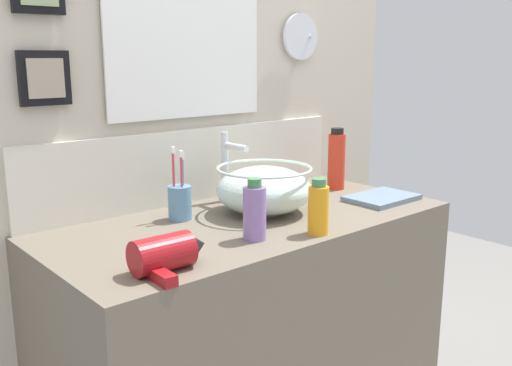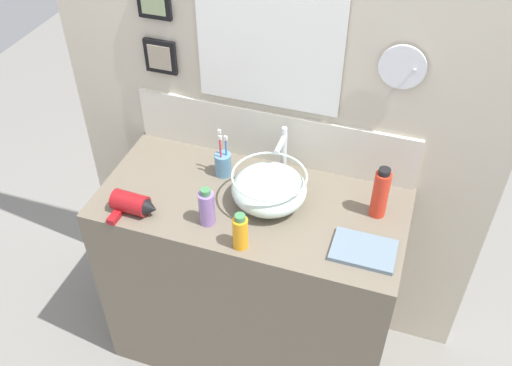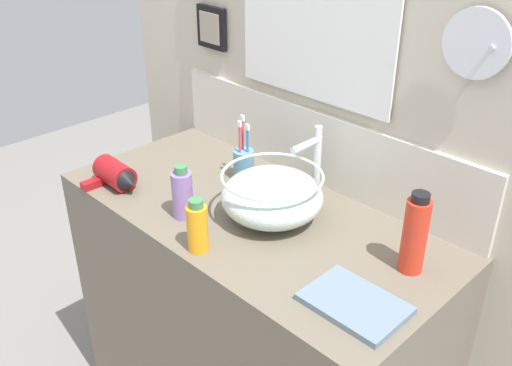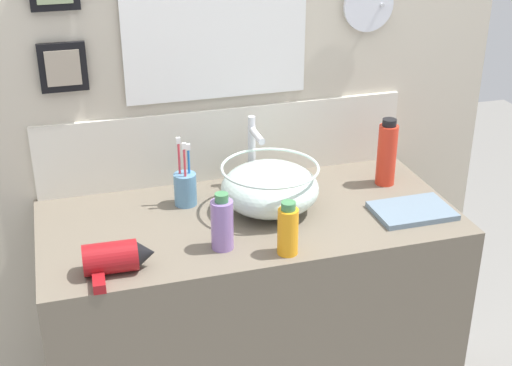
{
  "view_description": "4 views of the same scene",
  "coord_description": "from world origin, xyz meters",
  "px_view_note": "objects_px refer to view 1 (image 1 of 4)",
  "views": [
    {
      "loc": [
        -1.01,
        -1.19,
        1.37
      ],
      "look_at": [
        0.02,
        0.0,
        1.02
      ],
      "focal_mm": 40.0,
      "sensor_mm": 36.0,
      "label": 1
    },
    {
      "loc": [
        0.52,
        -1.5,
        2.38
      ],
      "look_at": [
        0.02,
        0.0,
        1.02
      ],
      "focal_mm": 40.0,
      "sensor_mm": 36.0,
      "label": 2
    },
    {
      "loc": [
        0.99,
        -0.96,
        1.76
      ],
      "look_at": [
        0.02,
        0.0,
        1.02
      ],
      "focal_mm": 40.0,
      "sensor_mm": 36.0,
      "label": 3
    },
    {
      "loc": [
        -0.49,
        -1.72,
        1.87
      ],
      "look_at": [
        0.02,
        0.0,
        1.02
      ],
      "focal_mm": 50.0,
      "sensor_mm": 36.0,
      "label": 4
    }
  ],
  "objects_px": {
    "faucet": "(228,162)",
    "shampoo_bottle": "(318,208)",
    "glass_bowl_sink": "(264,189)",
    "spray_bottle": "(336,160)",
    "toothbrush_cup": "(180,201)",
    "lotion_bottle": "(255,212)",
    "hand_towel": "(382,198)",
    "hair_drier": "(169,253)"
  },
  "relations": [
    {
      "from": "faucet",
      "to": "shampoo_bottle",
      "type": "bearing_deg",
      "value": -93.79
    },
    {
      "from": "glass_bowl_sink",
      "to": "spray_bottle",
      "type": "height_order",
      "value": "spray_bottle"
    },
    {
      "from": "toothbrush_cup",
      "to": "shampoo_bottle",
      "type": "bearing_deg",
      "value": -60.4
    },
    {
      "from": "glass_bowl_sink",
      "to": "lotion_bottle",
      "type": "height_order",
      "value": "lotion_bottle"
    },
    {
      "from": "hand_towel",
      "to": "faucet",
      "type": "bearing_deg",
      "value": 141.5
    },
    {
      "from": "toothbrush_cup",
      "to": "lotion_bottle",
      "type": "bearing_deg",
      "value": -81.0
    },
    {
      "from": "faucet",
      "to": "lotion_bottle",
      "type": "height_order",
      "value": "faucet"
    },
    {
      "from": "hair_drier",
      "to": "toothbrush_cup",
      "type": "relative_size",
      "value": 0.85
    },
    {
      "from": "spray_bottle",
      "to": "shampoo_bottle",
      "type": "distance_m",
      "value": 0.53
    },
    {
      "from": "glass_bowl_sink",
      "to": "shampoo_bottle",
      "type": "height_order",
      "value": "shampoo_bottle"
    },
    {
      "from": "lotion_bottle",
      "to": "hand_towel",
      "type": "xyz_separation_m",
      "value": [
        0.57,
        0.03,
        -0.06
      ]
    },
    {
      "from": "shampoo_bottle",
      "to": "hand_towel",
      "type": "relative_size",
      "value": 0.67
    },
    {
      "from": "glass_bowl_sink",
      "to": "spray_bottle",
      "type": "bearing_deg",
      "value": 10.18
    },
    {
      "from": "hair_drier",
      "to": "hand_towel",
      "type": "xyz_separation_m",
      "value": [
        0.84,
        0.07,
        -0.03
      ]
    },
    {
      "from": "faucet",
      "to": "hair_drier",
      "type": "bearing_deg",
      "value": -140.48
    },
    {
      "from": "toothbrush_cup",
      "to": "lotion_bottle",
      "type": "height_order",
      "value": "toothbrush_cup"
    },
    {
      "from": "faucet",
      "to": "hair_drier",
      "type": "height_order",
      "value": "faucet"
    },
    {
      "from": "glass_bowl_sink",
      "to": "hair_drier",
      "type": "height_order",
      "value": "glass_bowl_sink"
    },
    {
      "from": "faucet",
      "to": "shampoo_bottle",
      "type": "relative_size",
      "value": 1.51
    },
    {
      "from": "spray_bottle",
      "to": "glass_bowl_sink",
      "type": "bearing_deg",
      "value": -169.82
    },
    {
      "from": "hair_drier",
      "to": "shampoo_bottle",
      "type": "relative_size",
      "value": 1.21
    },
    {
      "from": "lotion_bottle",
      "to": "toothbrush_cup",
      "type": "bearing_deg",
      "value": 99.0
    },
    {
      "from": "faucet",
      "to": "spray_bottle",
      "type": "relative_size",
      "value": 1.04
    },
    {
      "from": "faucet",
      "to": "hair_drier",
      "type": "xyz_separation_m",
      "value": [
        -0.46,
        -0.38,
        -0.09
      ]
    },
    {
      "from": "lotion_bottle",
      "to": "shampoo_bottle",
      "type": "relative_size",
      "value": 1.07
    },
    {
      "from": "hair_drier",
      "to": "toothbrush_cup",
      "type": "xyz_separation_m",
      "value": [
        0.23,
        0.31,
        0.01
      ]
    },
    {
      "from": "lotion_bottle",
      "to": "spray_bottle",
      "type": "height_order",
      "value": "spray_bottle"
    },
    {
      "from": "hair_drier",
      "to": "spray_bottle",
      "type": "xyz_separation_m",
      "value": [
        0.85,
        0.28,
        0.06
      ]
    },
    {
      "from": "hand_towel",
      "to": "hair_drier",
      "type": "bearing_deg",
      "value": -175.11
    },
    {
      "from": "hair_drier",
      "to": "toothbrush_cup",
      "type": "distance_m",
      "value": 0.39
    },
    {
      "from": "lotion_bottle",
      "to": "hair_drier",
      "type": "bearing_deg",
      "value": -171.99
    },
    {
      "from": "shampoo_bottle",
      "to": "spray_bottle",
      "type": "bearing_deg",
      "value": 36.35
    },
    {
      "from": "hair_drier",
      "to": "spray_bottle",
      "type": "distance_m",
      "value": 0.9
    },
    {
      "from": "hair_drier",
      "to": "shampoo_bottle",
      "type": "bearing_deg",
      "value": -4.61
    },
    {
      "from": "toothbrush_cup",
      "to": "shampoo_bottle",
      "type": "distance_m",
      "value": 0.4
    },
    {
      "from": "glass_bowl_sink",
      "to": "toothbrush_cup",
      "type": "distance_m",
      "value": 0.25
    },
    {
      "from": "lotion_bottle",
      "to": "faucet",
      "type": "bearing_deg",
      "value": 61.9
    },
    {
      "from": "spray_bottle",
      "to": "hair_drier",
      "type": "bearing_deg",
      "value": -162.03
    },
    {
      "from": "faucet",
      "to": "spray_bottle",
      "type": "distance_m",
      "value": 0.41
    },
    {
      "from": "lotion_bottle",
      "to": "spray_bottle",
      "type": "distance_m",
      "value": 0.63
    },
    {
      "from": "hair_drier",
      "to": "glass_bowl_sink",
      "type": "bearing_deg",
      "value": 24.2
    },
    {
      "from": "shampoo_bottle",
      "to": "hand_towel",
      "type": "distance_m",
      "value": 0.43
    }
  ]
}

